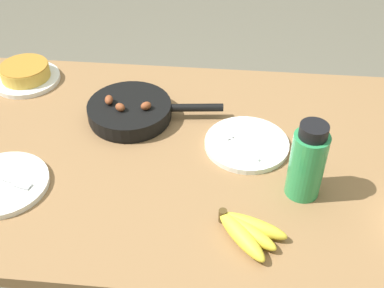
{
  "coord_description": "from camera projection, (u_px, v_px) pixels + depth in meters",
  "views": [
    {
      "loc": [
        0.1,
        -1.01,
        1.6
      ],
      "look_at": [
        0.0,
        0.0,
        0.74
      ],
      "focal_mm": 45.0,
      "sensor_mm": 36.0,
      "label": 1
    }
  ],
  "objects": [
    {
      "name": "dining_table",
      "position": [
        192.0,
        175.0,
        1.41
      ],
      "size": [
        1.62,
        0.9,
        0.71
      ],
      "color": "olive",
      "rests_on": "ground_plane"
    },
    {
      "name": "banana_bunch",
      "position": [
        246.0,
        231.0,
        1.11
      ],
      "size": [
        0.18,
        0.16,
        0.04
      ],
      "color": "yellow",
      "rests_on": "dining_table"
    },
    {
      "name": "skillet",
      "position": [
        131.0,
        111.0,
        1.45
      ],
      "size": [
        0.41,
        0.25,
        0.08
      ],
      "rotation": [
        0.0,
        0.0,
        0.11
      ],
      "color": "black",
      "rests_on": "dining_table"
    },
    {
      "name": "frittata_plate_center",
      "position": [
        26.0,
        74.0,
        1.61
      ],
      "size": [
        0.22,
        0.22,
        0.06
      ],
      "color": "white",
      "rests_on": "dining_table"
    },
    {
      "name": "empty_plate_near_front",
      "position": [
        247.0,
        144.0,
        1.36
      ],
      "size": [
        0.24,
        0.24,
        0.02
      ],
      "color": "white",
      "rests_on": "dining_table"
    },
    {
      "name": "empty_plate_far_left",
      "position": [
        3.0,
        184.0,
        1.24
      ],
      "size": [
        0.24,
        0.24,
        0.02
      ],
      "color": "white",
      "rests_on": "dining_table"
    },
    {
      "name": "water_bottle",
      "position": [
        307.0,
        162.0,
        1.17
      ],
      "size": [
        0.09,
        0.09,
        0.21
      ],
      "color": "#2D9351",
      "rests_on": "dining_table"
    }
  ]
}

